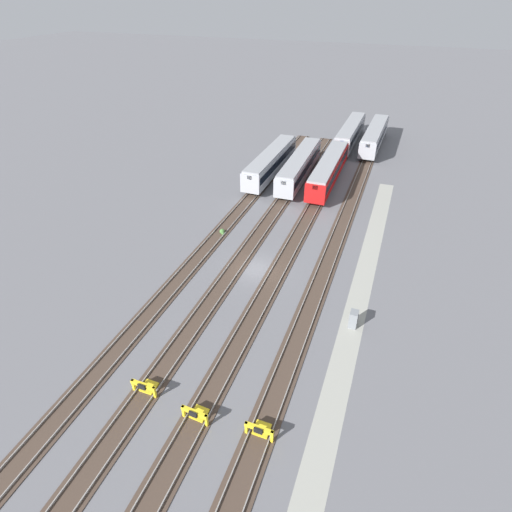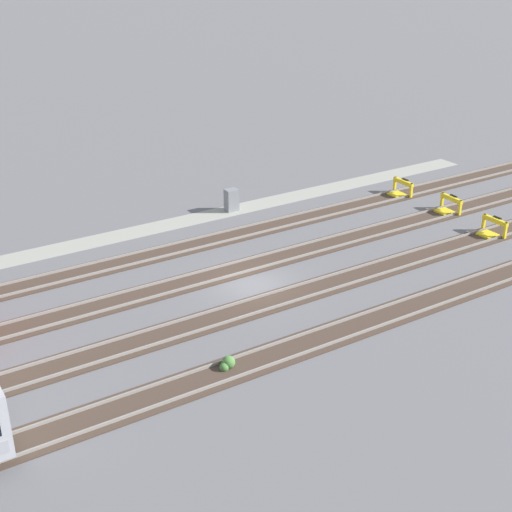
{
  "view_description": "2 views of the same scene",
  "coord_description": "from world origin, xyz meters",
  "px_view_note": "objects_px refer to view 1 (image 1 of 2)",
  "views": [
    {
      "loc": [
        -31.92,
        -11.87,
        24.92
      ],
      "look_at": [
        -0.21,
        -0.0,
        1.8
      ],
      "focal_mm": 28.0,
      "sensor_mm": 36.0,
      "label": 1
    },
    {
      "loc": [
        19.15,
        30.66,
        18.59
      ],
      "look_at": [
        -0.21,
        -0.0,
        1.8
      ],
      "focal_mm": 50.0,
      "sensor_mm": 36.0,
      "label": 2
    }
  ],
  "objects_px": {
    "bumper_stop_middle_track": "(146,387)",
    "weed_clump": "(222,231)",
    "subway_car_front_row_right_inner": "(271,162)",
    "subway_car_front_row_leftmost": "(374,136)",
    "bumper_stop_near_inner_track": "(197,414)",
    "subway_car_front_row_left_inner": "(299,166)",
    "subway_car_front_row_rightmost": "(328,170)",
    "subway_car_front_row_centre": "(350,133)",
    "bumper_stop_nearest_track": "(260,430)",
    "electrical_cabinet": "(353,319)"
  },
  "relations": [
    {
      "from": "subway_car_front_row_right_inner",
      "to": "weed_clump",
      "type": "xyz_separation_m",
      "value": [
        -19.12,
        -0.34,
        -1.8
      ]
    },
    {
      "from": "subway_car_front_row_leftmost",
      "to": "bumper_stop_near_inner_track",
      "type": "bearing_deg",
      "value": 175.84
    },
    {
      "from": "subway_car_front_row_rightmost",
      "to": "weed_clump",
      "type": "xyz_separation_m",
      "value": [
        -19.12,
        8.71,
        -1.8
      ]
    },
    {
      "from": "subway_car_front_row_leftmost",
      "to": "subway_car_front_row_left_inner",
      "type": "bearing_deg",
      "value": 154.69
    },
    {
      "from": "subway_car_front_row_rightmost",
      "to": "subway_car_front_row_centre",
      "type": "bearing_deg",
      "value": -0.11
    },
    {
      "from": "subway_car_front_row_right_inner",
      "to": "subway_car_front_row_rightmost",
      "type": "height_order",
      "value": "same"
    },
    {
      "from": "weed_clump",
      "to": "subway_car_front_row_rightmost",
      "type": "bearing_deg",
      "value": -24.49
    },
    {
      "from": "subway_car_front_row_left_inner",
      "to": "bumper_stop_middle_track",
      "type": "relative_size",
      "value": 9.03
    },
    {
      "from": "bumper_stop_nearest_track",
      "to": "electrical_cabinet",
      "type": "relative_size",
      "value": 1.25
    },
    {
      "from": "bumper_stop_middle_track",
      "to": "subway_car_front_row_rightmost",
      "type": "bearing_deg",
      "value": -6.16
    },
    {
      "from": "subway_car_front_row_left_inner",
      "to": "bumper_stop_near_inner_track",
      "type": "xyz_separation_m",
      "value": [
        -42.42,
        -4.47,
        -1.53
      ]
    },
    {
      "from": "bumper_stop_middle_track",
      "to": "electrical_cabinet",
      "type": "height_order",
      "value": "electrical_cabinet"
    },
    {
      "from": "subway_car_front_row_leftmost",
      "to": "electrical_cabinet",
      "type": "distance_m",
      "value": 48.6
    },
    {
      "from": "subway_car_front_row_left_inner",
      "to": "weed_clump",
      "type": "distance_m",
      "value": 19.67
    },
    {
      "from": "subway_car_front_row_rightmost",
      "to": "electrical_cabinet",
      "type": "relative_size",
      "value": 11.26
    },
    {
      "from": "subway_car_front_row_right_inner",
      "to": "weed_clump",
      "type": "bearing_deg",
      "value": -178.97
    },
    {
      "from": "subway_car_front_row_leftmost",
      "to": "bumper_stop_nearest_track",
      "type": "xyz_separation_m",
      "value": [
        -60.9,
        -0.04,
        -1.53
      ]
    },
    {
      "from": "bumper_stop_near_inner_track",
      "to": "bumper_stop_middle_track",
      "type": "relative_size",
      "value": 1.0
    },
    {
      "from": "subway_car_front_row_left_inner",
      "to": "weed_clump",
      "type": "relative_size",
      "value": 19.63
    },
    {
      "from": "subway_car_front_row_centre",
      "to": "electrical_cabinet",
      "type": "height_order",
      "value": "subway_car_front_row_centre"
    },
    {
      "from": "bumper_stop_near_inner_track",
      "to": "subway_car_front_row_right_inner",
      "type": "bearing_deg",
      "value": 12.06
    },
    {
      "from": "subway_car_front_row_centre",
      "to": "subway_car_front_row_right_inner",
      "type": "height_order",
      "value": "same"
    },
    {
      "from": "subway_car_front_row_leftmost",
      "to": "weed_clump",
      "type": "xyz_separation_m",
      "value": [
        -38.01,
        13.19,
        -1.8
      ]
    },
    {
      "from": "subway_car_front_row_leftmost",
      "to": "subway_car_front_row_rightmost",
      "type": "relative_size",
      "value": 1.0
    },
    {
      "from": "bumper_stop_near_inner_track",
      "to": "electrical_cabinet",
      "type": "relative_size",
      "value": 1.26
    },
    {
      "from": "subway_car_front_row_leftmost",
      "to": "subway_car_front_row_centre",
      "type": "height_order",
      "value": "same"
    },
    {
      "from": "subway_car_front_row_rightmost",
      "to": "bumper_stop_near_inner_track",
      "type": "relative_size",
      "value": 8.97
    },
    {
      "from": "bumper_stop_near_inner_track",
      "to": "bumper_stop_middle_track",
      "type": "height_order",
      "value": "same"
    },
    {
      "from": "subway_car_front_row_right_inner",
      "to": "bumper_stop_middle_track",
      "type": "relative_size",
      "value": 9.0
    },
    {
      "from": "subway_car_front_row_right_inner",
      "to": "bumper_stop_nearest_track",
      "type": "height_order",
      "value": "subway_car_front_row_right_inner"
    },
    {
      "from": "subway_car_front_row_leftmost",
      "to": "electrical_cabinet",
      "type": "height_order",
      "value": "subway_car_front_row_leftmost"
    },
    {
      "from": "bumper_stop_nearest_track",
      "to": "weed_clump",
      "type": "bearing_deg",
      "value": 30.02
    },
    {
      "from": "bumper_stop_near_inner_track",
      "to": "weed_clump",
      "type": "relative_size",
      "value": 2.18
    },
    {
      "from": "subway_car_front_row_centre",
      "to": "weed_clump",
      "type": "xyz_separation_m",
      "value": [
        -38.19,
        8.75,
        -1.8
      ]
    },
    {
      "from": "subway_car_front_row_centre",
      "to": "bumper_stop_nearest_track",
      "type": "distance_m",
      "value": 61.26
    },
    {
      "from": "subway_car_front_row_centre",
      "to": "bumper_stop_near_inner_track",
      "type": "bearing_deg",
      "value": 179.98
    },
    {
      "from": "subway_car_front_row_right_inner",
      "to": "electrical_cabinet",
      "type": "relative_size",
      "value": 11.26
    },
    {
      "from": "bumper_stop_nearest_track",
      "to": "subway_car_front_row_centre",
      "type": "bearing_deg",
      "value": 4.19
    },
    {
      "from": "subway_car_front_row_right_inner",
      "to": "bumper_stop_near_inner_track",
      "type": "distance_m",
      "value": 43.4
    },
    {
      "from": "bumper_stop_middle_track",
      "to": "weed_clump",
      "type": "distance_m",
      "value": 23.02
    },
    {
      "from": "subway_car_front_row_left_inner",
      "to": "bumper_stop_middle_track",
      "type": "bearing_deg",
      "value": 179.92
    },
    {
      "from": "subway_car_front_row_right_inner",
      "to": "bumper_stop_nearest_track",
      "type": "xyz_separation_m",
      "value": [
        -42.01,
        -13.57,
        -1.53
      ]
    },
    {
      "from": "subway_car_front_row_leftmost",
      "to": "bumper_stop_middle_track",
      "type": "height_order",
      "value": "subway_car_front_row_leftmost"
    },
    {
      "from": "subway_car_front_row_left_inner",
      "to": "subway_car_front_row_centre",
      "type": "relative_size",
      "value": 1.0
    },
    {
      "from": "subway_car_front_row_left_inner",
      "to": "subway_car_front_row_centre",
      "type": "distance_m",
      "value": 19.6
    },
    {
      "from": "subway_car_front_row_right_inner",
      "to": "subway_car_front_row_leftmost",
      "type": "bearing_deg",
      "value": -35.61
    },
    {
      "from": "subway_car_front_row_left_inner",
      "to": "subway_car_front_row_rightmost",
      "type": "distance_m",
      "value": 4.45
    },
    {
      "from": "subway_car_front_row_left_inner",
      "to": "weed_clump",
      "type": "xyz_separation_m",
      "value": [
        -19.12,
        4.26,
        -1.8
      ]
    },
    {
      "from": "subway_car_front_row_right_inner",
      "to": "weed_clump",
      "type": "distance_m",
      "value": 19.2
    },
    {
      "from": "subway_car_front_row_centre",
      "to": "bumper_stop_middle_track",
      "type": "height_order",
      "value": "subway_car_front_row_centre"
    }
  ]
}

